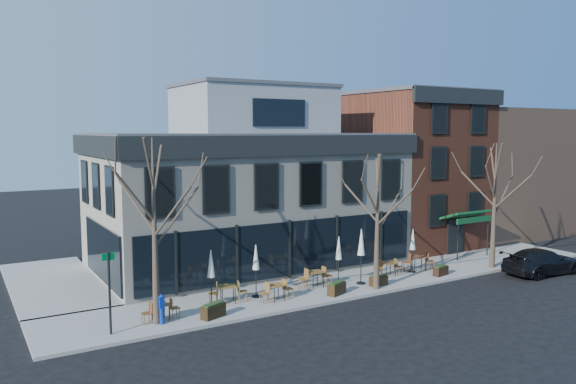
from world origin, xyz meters
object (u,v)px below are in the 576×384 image
parked_sedan (542,262)px  cafe_set_0 (161,310)px  umbrella_0 (211,267)px  call_box (162,308)px

parked_sedan → cafe_set_0: bearing=85.7°
parked_sedan → umbrella_0: (-19.19, 3.80, 1.31)m
cafe_set_0 → umbrella_0: (2.64, 0.61, 1.45)m
cafe_set_0 → parked_sedan: bearing=-8.3°
call_box → umbrella_0: 3.19m
call_box → cafe_set_0: size_ratio=0.76×
call_box → umbrella_0: bearing=21.3°
parked_sedan → call_box: bearing=86.9°
parked_sedan → umbrella_0: umbrella_0 is taller
parked_sedan → cafe_set_0: (-21.83, 3.19, -0.14)m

